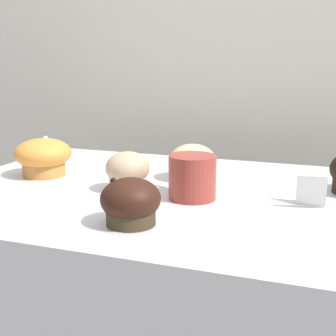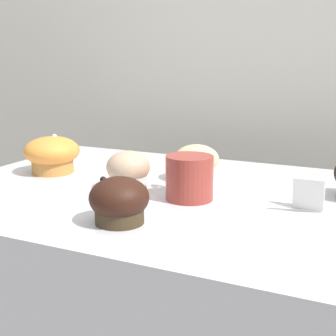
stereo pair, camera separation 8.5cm
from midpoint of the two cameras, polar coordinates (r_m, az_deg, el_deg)
The scene contains 7 objects.
wall_back at distance 1.46m, azimuth 13.64°, elevation 3.04°, with size 3.20×0.10×1.80m, color beige.
muffin_back_left at distance 1.07m, azimuth -11.75°, elevation 1.65°, with size 0.12×0.12×0.09m.
muffin_back_right at distance 0.99m, azimuth 5.96°, elevation 0.70°, with size 0.09×0.09×0.08m.
muffin_front_left at distance 0.91m, azimuth -2.21°, elevation -0.38°, with size 0.09×0.09×0.08m.
muffin_front_right at distance 0.73m, azimuth -2.63°, elevation -4.14°, with size 0.09×0.09×0.07m.
coffee_cup at distance 0.85m, azimuth 5.43°, elevation -1.04°, with size 0.11×0.11×0.08m.
price_card at distance 0.83m, azimuth 19.64°, elevation -2.91°, with size 0.05×0.04×0.06m.
Camera 2 is at (0.32, -0.80, 1.15)m, focal length 50.00 mm.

